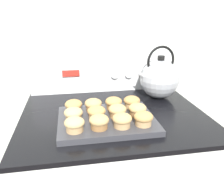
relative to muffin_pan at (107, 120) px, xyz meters
name	(u,v)px	position (x,y,z in m)	size (l,w,h in m)	color
wall_back	(101,34)	(0.04, 0.45, 0.29)	(8.00, 0.05, 2.40)	silver
control_panel	(104,73)	(0.05, 0.40, 0.09)	(0.76, 0.07, 0.19)	white
muffin_pan	(107,120)	(0.00, 0.00, 0.00)	(0.37, 0.29, 0.02)	#38383D
muffin_r0_c0	(74,124)	(-0.13, -0.09, 0.04)	(0.07, 0.07, 0.05)	tan
muffin_r0_c1	(99,122)	(-0.04, -0.08, 0.04)	(0.07, 0.07, 0.05)	olive
muffin_r0_c2	(121,120)	(0.04, -0.08, 0.04)	(0.07, 0.07, 0.05)	tan
muffin_r0_c3	(143,118)	(0.12, -0.08, 0.04)	(0.07, 0.07, 0.05)	tan
muffin_r1_c0	(73,114)	(-0.13, 0.00, 0.04)	(0.07, 0.07, 0.05)	#A37A4C
muffin_r1_c1	(97,112)	(-0.04, 0.00, 0.04)	(0.07, 0.07, 0.05)	tan
muffin_r1_c2	(117,111)	(0.04, 0.00, 0.04)	(0.07, 0.07, 0.05)	#A37A4C
muffin_r1_c3	(137,110)	(0.12, 0.00, 0.04)	(0.07, 0.07, 0.05)	olive
muffin_r2_c0	(74,106)	(-0.12, 0.08, 0.04)	(0.07, 0.07, 0.05)	olive
muffin_r2_c1	(93,105)	(-0.04, 0.08, 0.04)	(0.07, 0.07, 0.05)	#A37A4C
muffin_r2_c2	(113,103)	(0.04, 0.09, 0.04)	(0.07, 0.07, 0.05)	olive
muffin_r2_c3	(132,102)	(0.12, 0.08, 0.04)	(0.07, 0.07, 0.05)	tan
tea_kettle	(159,78)	(0.30, 0.24, 0.09)	(0.22, 0.19, 0.26)	#ADAFB5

